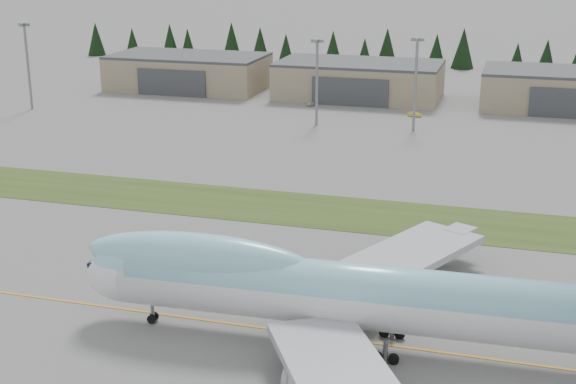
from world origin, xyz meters
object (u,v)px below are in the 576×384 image
(hangar_left, at_px, (188,72))
(service_vehicle_a, at_px, (310,106))
(hangar_center, at_px, (359,80))
(boeing_747_freighter, at_px, (353,294))
(hangar_right, at_px, (571,90))
(service_vehicle_b, at_px, (415,117))

(hangar_left, xyz_separation_m, service_vehicle_a, (44.15, -15.90, -5.39))
(hangar_left, bearing_deg, hangar_center, 0.00)
(hangar_center, relative_size, service_vehicle_a, 13.74)
(boeing_747_freighter, distance_m, hangar_center, 154.04)
(boeing_747_freighter, xyz_separation_m, hangar_center, (-29.61, 151.16, -1.27))
(boeing_747_freighter, xyz_separation_m, hangar_right, (30.39, 151.16, -1.27))
(boeing_747_freighter, relative_size, service_vehicle_a, 21.83)
(boeing_747_freighter, distance_m, service_vehicle_a, 141.34)
(boeing_747_freighter, xyz_separation_m, hangar_left, (-84.61, 151.16, -1.27))
(boeing_747_freighter, bearing_deg, hangar_center, 98.98)
(service_vehicle_a, bearing_deg, hangar_center, 66.81)
(hangar_left, distance_m, hangar_right, 115.00)
(hangar_right, distance_m, service_vehicle_a, 72.81)
(hangar_center, height_order, service_vehicle_a, hangar_center)
(hangar_left, bearing_deg, service_vehicle_a, -19.81)
(boeing_747_freighter, relative_size, hangar_right, 1.59)
(service_vehicle_a, xyz_separation_m, service_vehicle_b, (30.63, -6.09, 0.00))
(hangar_right, relative_size, service_vehicle_b, 12.64)
(hangar_center, bearing_deg, boeing_747_freighter, -78.92)
(hangar_left, relative_size, service_vehicle_b, 12.64)
(boeing_747_freighter, distance_m, service_vehicle_b, 129.71)
(hangar_left, xyz_separation_m, hangar_center, (55.00, 0.00, 0.00))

